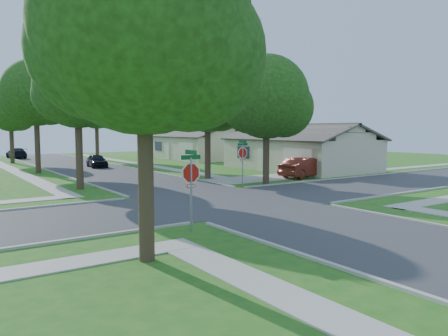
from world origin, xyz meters
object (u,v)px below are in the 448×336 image
object	(u,v)px
tree_e_near	(208,103)
tree_e_far	(97,110)
stop_sign_ne	(243,155)
car_curb_east	(97,161)
tree_sw_corner	(146,36)
house_ne_near	(299,153)
tree_e_mid	(141,102)
tree_w_far	(11,112)
car_curb_west	(16,153)
tree_w_near	(78,90)
stop_sign_sw	(191,176)
house_ne_far	(198,146)
tree_ne_corner	(267,101)
car_driveway	(305,167)
tree_w_mid	(36,96)

from	to	relation	value
tree_e_near	tree_e_far	world-z (taller)	tree_e_far
stop_sign_ne	car_curb_east	world-z (taller)	stop_sign_ne
tree_e_far	tree_sw_corner	xyz separation A→B (m)	(-12.19, -41.00, 0.28)
tree_e_far	house_ne_near	size ratio (longest dim) A/B	0.64
tree_e_mid	tree_w_far	xyz separation A→B (m)	(-9.41, 13.00, -0.75)
tree_e_near	car_curb_west	xyz separation A→B (m)	(-7.72, 33.34, -4.98)
car_curb_east	tree_w_near	bearing A→B (deg)	-105.59
tree_e_far	car_curb_west	xyz separation A→B (m)	(-7.72, 8.34, -5.32)
stop_sign_sw	house_ne_far	xyz separation A→B (m)	(20.69, 33.70, -0.51)
tree_e_mid	car_curb_east	xyz separation A→B (m)	(-3.56, 2.62, -5.61)
tree_ne_corner	car_driveway	world-z (taller)	tree_ne_corner
tree_e_far	tree_ne_corner	distance (m)	29.85
stop_sign_sw	car_driveway	distance (m)	19.32
stop_sign_sw	tree_sw_corner	world-z (taller)	tree_sw_corner
stop_sign_ne	car_curb_east	size ratio (longest dim) A/B	0.79
tree_w_near	tree_sw_corner	world-z (taller)	tree_sw_corner
tree_e_far	tree_w_far	bearing A→B (deg)	-180.00
tree_e_mid	tree_ne_corner	xyz separation A→B (m)	(1.60, -16.80, -0.66)
car_driveway	car_curb_east	size ratio (longest dim) A/B	1.25
tree_w_mid	tree_sw_corner	distance (m)	28.14
tree_w_near	tree_e_mid	bearing A→B (deg)	51.92
tree_w_mid	house_ne_near	bearing A→B (deg)	-25.88
tree_w_near	tree_ne_corner	world-z (taller)	tree_w_near
car_driveway	tree_e_near	bearing A→B (deg)	54.97
tree_e_near	tree_sw_corner	size ratio (longest dim) A/B	0.87
tree_w_far	house_ne_near	xyz separation A→B (m)	(20.64, -23.01, -3.99)
stop_sign_ne	tree_ne_corner	bearing A→B (deg)	-16.55
tree_w_near	car_curb_west	xyz separation A→B (m)	(1.68, 33.34, -5.45)
car_curb_east	car_curb_west	world-z (taller)	car_curb_west
tree_e_near	car_driveway	size ratio (longest dim) A/B	1.75
car_curb_east	car_curb_west	size ratio (longest dim) A/B	0.83
tree_e_far	tree_w_near	size ratio (longest dim) A/B	0.97
house_ne_far	car_curb_west	xyz separation A→B (m)	(-18.96, 13.35, -0.85)
stop_sign_ne	tree_sw_corner	xyz separation A→B (m)	(-12.14, -11.69, 4.23)
tree_e_mid	tree_e_near	bearing A→B (deg)	-90.03
tree_w_mid	car_curb_east	distance (m)	8.67
tree_w_near	tree_e_far	bearing A→B (deg)	69.40
stop_sign_sw	tree_w_far	size ratio (longest dim) A/B	0.37
house_ne_near	car_curb_east	distance (m)	19.47
tree_w_mid	stop_sign_ne	bearing A→B (deg)	-60.20
tree_w_mid	tree_ne_corner	world-z (taller)	tree_w_mid
stop_sign_sw	house_ne_near	bearing A→B (deg)	37.18
tree_w_mid	tree_ne_corner	bearing A→B (deg)	-56.78
tree_e_far	car_driveway	size ratio (longest dim) A/B	1.85
house_ne_far	car_driveway	distance (m)	23.69
tree_w_near	tree_w_mid	xyz separation A→B (m)	(0.00, 12.00, 0.37)
tree_e_mid	car_curb_west	distance (m)	23.37
tree_ne_corner	tree_w_near	bearing A→B (deg)	156.44
stop_sign_sw	house_ne_near	size ratio (longest dim) A/B	0.22
tree_w_mid	tree_w_far	world-z (taller)	tree_w_mid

